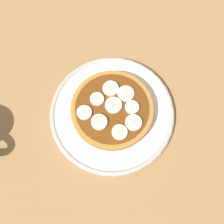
# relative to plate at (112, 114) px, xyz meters

# --- Properties ---
(ground_plane) EXTENTS (1.40, 1.40, 0.03)m
(ground_plane) POSITION_rel_plate_xyz_m (0.00, 0.00, -0.03)
(ground_plane) COLOR olive
(plate) EXTENTS (0.25, 0.25, 0.02)m
(plate) POSITION_rel_plate_xyz_m (0.00, 0.00, 0.00)
(plate) COLOR silver
(plate) RESTS_ON ground_plane
(pancake_stack) EXTENTS (0.16, 0.16, 0.03)m
(pancake_stack) POSITION_rel_plate_xyz_m (-0.00, 0.00, 0.02)
(pancake_stack) COLOR tan
(pancake_stack) RESTS_ON plate
(banana_slice_0) EXTENTS (0.03, 0.03, 0.01)m
(banana_slice_0) POSITION_rel_plate_xyz_m (0.00, 0.01, 0.04)
(banana_slice_0) COLOR #F1F2BD
(banana_slice_0) RESTS_ON pancake_stack
(banana_slice_1) EXTENTS (0.03, 0.03, 0.01)m
(banana_slice_1) POSITION_rel_plate_xyz_m (0.03, 0.02, 0.04)
(banana_slice_1) COLOR #FBEDBE
(banana_slice_1) RESTS_ON pancake_stack
(banana_slice_2) EXTENTS (0.03, 0.03, 0.01)m
(banana_slice_2) POSITION_rel_plate_xyz_m (-0.01, -0.04, 0.04)
(banana_slice_2) COLOR beige
(banana_slice_2) RESTS_ON pancake_stack
(banana_slice_3) EXTENTS (0.03, 0.03, 0.01)m
(banana_slice_3) POSITION_rel_plate_xyz_m (0.01, 0.04, 0.04)
(banana_slice_3) COLOR #EFE8B8
(banana_slice_3) RESTS_ON pancake_stack
(banana_slice_4) EXTENTS (0.03, 0.03, 0.01)m
(banana_slice_4) POSITION_rel_plate_xyz_m (0.04, -0.03, 0.04)
(banana_slice_4) COLOR #FEE7B5
(banana_slice_4) RESTS_ON pancake_stack
(banana_slice_5) EXTENTS (0.03, 0.03, 0.01)m
(banana_slice_5) POSITION_rel_plate_xyz_m (-0.04, -0.04, 0.04)
(banana_slice_5) COLOR #EFEFC2
(banana_slice_5) RESTS_ON pancake_stack
(banana_slice_6) EXTENTS (0.03, 0.03, 0.01)m
(banana_slice_6) POSITION_rel_plate_xyz_m (-0.03, 0.00, 0.04)
(banana_slice_6) COLOR #F3EFC5
(banana_slice_6) RESTS_ON pancake_stack
(banana_slice_7) EXTENTS (0.03, 0.03, 0.01)m
(banana_slice_7) POSITION_rel_plate_xyz_m (-0.02, 0.03, 0.04)
(banana_slice_7) COLOR beige
(banana_slice_7) RESTS_ON pancake_stack
(banana_slice_8) EXTENTS (0.03, 0.03, 0.01)m
(banana_slice_8) POSITION_rel_plate_xyz_m (0.05, -0.01, 0.04)
(banana_slice_8) COLOR beige
(banana_slice_8) RESTS_ON pancake_stack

